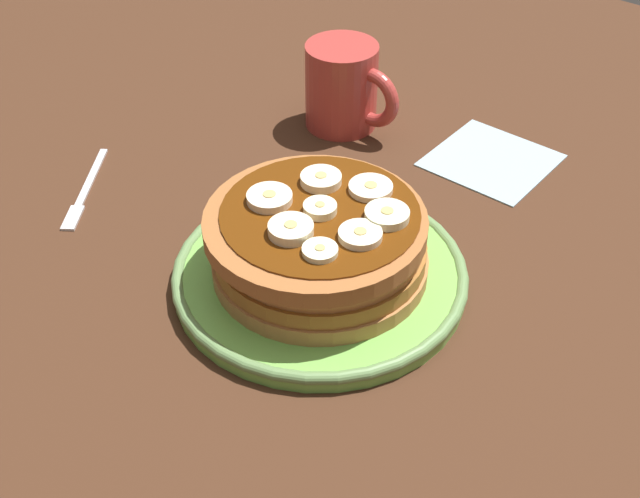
# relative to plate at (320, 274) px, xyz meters

# --- Properties ---
(ground_plane) EXTENTS (1.40, 1.40, 0.03)m
(ground_plane) POSITION_rel_plate_xyz_m (0.00, 0.00, -0.02)
(ground_plane) COLOR #422616
(plate) EXTENTS (0.24, 0.24, 0.02)m
(plate) POSITION_rel_plate_xyz_m (0.00, 0.00, 0.00)
(plate) COLOR #72B74C
(plate) RESTS_ON ground_plane
(pancake_stack) EXTENTS (0.18, 0.18, 0.06)m
(pancake_stack) POSITION_rel_plate_xyz_m (0.00, -0.00, 0.03)
(pancake_stack) COLOR #AE733F
(pancake_stack) RESTS_ON plate
(banana_slice_0) EXTENTS (0.03, 0.03, 0.01)m
(banana_slice_0) POSITION_rel_plate_xyz_m (-0.00, 0.00, 0.07)
(banana_slice_0) COLOR #F7EFBE
(banana_slice_0) RESTS_ON pancake_stack
(banana_slice_1) EXTENTS (0.03, 0.03, 0.01)m
(banana_slice_1) POSITION_rel_plate_xyz_m (0.04, 0.03, 0.07)
(banana_slice_1) COLOR #EEEDC0
(banana_slice_1) RESTS_ON pancake_stack
(banana_slice_2) EXTENTS (0.03, 0.03, 0.01)m
(banana_slice_2) POSITION_rel_plate_xyz_m (-0.00, -0.03, 0.07)
(banana_slice_2) COLOR #F6E4BB
(banana_slice_2) RESTS_ON pancake_stack
(banana_slice_3) EXTENTS (0.03, 0.03, 0.01)m
(banana_slice_3) POSITION_rel_plate_xyz_m (0.04, -0.01, 0.07)
(banana_slice_3) COLOR #F2E3BB
(banana_slice_3) RESTS_ON pancake_stack
(banana_slice_4) EXTENTS (0.04, 0.04, 0.01)m
(banana_slice_4) POSITION_rel_plate_xyz_m (0.01, 0.05, 0.07)
(banana_slice_4) COLOR #FCE5BE
(banana_slice_4) RESTS_ON pancake_stack
(banana_slice_5) EXTENTS (0.04, 0.04, 0.01)m
(banana_slice_5) POSITION_rel_plate_xyz_m (-0.04, -0.01, 0.07)
(banana_slice_5) COLOR #FDE6C3
(banana_slice_5) RESTS_ON pancake_stack
(banana_slice_6) EXTENTS (0.03, 0.03, 0.01)m
(banana_slice_6) POSITION_rel_plate_xyz_m (-0.02, 0.03, 0.07)
(banana_slice_6) COLOR #FEECC1
(banana_slice_6) RESTS_ON pancake_stack
(banana_slice_7) EXTENTS (0.03, 0.03, 0.01)m
(banana_slice_7) POSITION_rel_plate_xyz_m (0.03, -0.04, 0.07)
(banana_slice_7) COLOR #F6F2C5
(banana_slice_7) RESTS_ON pancake_stack
(coffee_mug) EXTENTS (0.11, 0.07, 0.09)m
(coffee_mug) POSITION_rel_plate_xyz_m (-0.14, 0.21, 0.04)
(coffee_mug) COLOR #B23833
(coffee_mug) RESTS_ON ground_plane
(napkin) EXTENTS (0.11, 0.11, 0.00)m
(napkin) POSITION_rel_plate_xyz_m (0.02, 0.25, -0.01)
(napkin) COLOR #99B2BF
(napkin) RESTS_ON ground_plane
(fork) EXTENTS (0.08, 0.11, 0.01)m
(fork) POSITION_rel_plate_xyz_m (-0.25, -0.04, -0.01)
(fork) COLOR silver
(fork) RESTS_ON ground_plane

